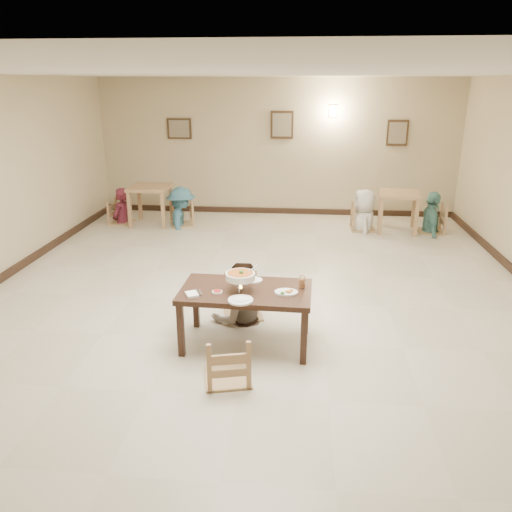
# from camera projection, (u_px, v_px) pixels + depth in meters

# --- Properties ---
(floor) EXTENTS (10.00, 10.00, 0.00)m
(floor) POSITION_uv_depth(u_px,v_px,m) (257.00, 302.00, 6.94)
(floor) COLOR beige
(floor) RESTS_ON ground
(ceiling) EXTENTS (10.00, 10.00, 0.00)m
(ceiling) POSITION_uv_depth(u_px,v_px,m) (258.00, 72.00, 5.95)
(ceiling) COLOR silver
(ceiling) RESTS_ON wall_back
(wall_back) EXTENTS (10.00, 0.00, 10.00)m
(wall_back) POSITION_uv_depth(u_px,v_px,m) (277.00, 148.00, 11.14)
(wall_back) COLOR #C0AE89
(wall_back) RESTS_ON floor
(wall_front) EXTENTS (10.00, 0.00, 10.00)m
(wall_front) POSITION_uv_depth(u_px,v_px,m) (132.00, 504.00, 1.75)
(wall_front) COLOR #C0AE89
(wall_front) RESTS_ON floor
(baseboard_back) EXTENTS (8.00, 0.06, 0.12)m
(baseboard_back) POSITION_uv_depth(u_px,v_px,m) (276.00, 211.00, 11.59)
(baseboard_back) COLOR black
(baseboard_back) RESTS_ON floor
(picture_a) EXTENTS (0.55, 0.04, 0.45)m
(picture_a) POSITION_uv_depth(u_px,v_px,m) (179.00, 129.00, 11.16)
(picture_a) COLOR #342415
(picture_a) RESTS_ON wall_back
(picture_b) EXTENTS (0.50, 0.04, 0.60)m
(picture_b) POSITION_uv_depth(u_px,v_px,m) (282.00, 125.00, 10.93)
(picture_b) COLOR #342415
(picture_b) RESTS_ON wall_back
(picture_c) EXTENTS (0.45, 0.04, 0.55)m
(picture_c) POSITION_uv_depth(u_px,v_px,m) (397.00, 133.00, 10.76)
(picture_c) COLOR #342415
(picture_c) RESTS_ON wall_back
(wall_sconce) EXTENTS (0.16, 0.05, 0.22)m
(wall_sconce) POSITION_uv_depth(u_px,v_px,m) (333.00, 111.00, 10.74)
(wall_sconce) COLOR #FFD88C
(wall_sconce) RESTS_ON wall_back
(main_table) EXTENTS (1.50, 0.87, 0.69)m
(main_table) POSITION_uv_depth(u_px,v_px,m) (246.00, 296.00, 5.64)
(main_table) COLOR #341F15
(main_table) RESTS_ON floor
(chair_far) EXTENTS (0.47, 0.47, 1.00)m
(chair_far) POSITION_uv_depth(u_px,v_px,m) (243.00, 280.00, 6.38)
(chair_far) COLOR tan
(chair_far) RESTS_ON floor
(chair_near) EXTENTS (0.47, 0.47, 1.00)m
(chair_near) POSITION_uv_depth(u_px,v_px,m) (227.00, 336.00, 4.98)
(chair_near) COLOR tan
(chair_near) RESTS_ON floor
(main_diner) EXTENTS (0.91, 0.82, 1.54)m
(main_diner) POSITION_uv_depth(u_px,v_px,m) (239.00, 263.00, 6.20)
(main_diner) COLOR gray
(main_diner) RESTS_ON floor
(curry_warmer) EXTENTS (0.37, 0.33, 0.30)m
(curry_warmer) POSITION_uv_depth(u_px,v_px,m) (240.00, 276.00, 5.51)
(curry_warmer) COLOR silver
(curry_warmer) RESTS_ON main_table
(rice_plate_far) EXTENTS (0.28, 0.28, 0.06)m
(rice_plate_far) POSITION_uv_depth(u_px,v_px,m) (251.00, 280.00, 5.84)
(rice_plate_far) COLOR white
(rice_plate_far) RESTS_ON main_table
(rice_plate_near) EXTENTS (0.27, 0.27, 0.06)m
(rice_plate_near) POSITION_uv_depth(u_px,v_px,m) (241.00, 300.00, 5.30)
(rice_plate_near) COLOR white
(rice_plate_near) RESTS_ON main_table
(fried_plate) EXTENTS (0.26, 0.26, 0.06)m
(fried_plate) POSITION_uv_depth(u_px,v_px,m) (286.00, 292.00, 5.50)
(fried_plate) COLOR white
(fried_plate) RESTS_ON main_table
(chili_dish) EXTENTS (0.12, 0.12, 0.02)m
(chili_dish) POSITION_uv_depth(u_px,v_px,m) (217.00, 292.00, 5.51)
(chili_dish) COLOR white
(chili_dish) RESTS_ON main_table
(napkin_cutlery) EXTENTS (0.21, 0.26, 0.03)m
(napkin_cutlery) POSITION_uv_depth(u_px,v_px,m) (192.00, 294.00, 5.44)
(napkin_cutlery) COLOR white
(napkin_cutlery) RESTS_ON main_table
(drink_glass) EXTENTS (0.07, 0.07, 0.14)m
(drink_glass) POSITION_uv_depth(u_px,v_px,m) (302.00, 282.00, 5.63)
(drink_glass) COLOR white
(drink_glass) RESTS_ON main_table
(bg_table_left) EXTENTS (0.84, 0.84, 0.82)m
(bg_table_left) POSITION_uv_depth(u_px,v_px,m) (150.00, 193.00, 10.50)
(bg_table_left) COLOR #A88059
(bg_table_left) RESTS_ON floor
(bg_table_right) EXTENTS (0.90, 0.90, 0.80)m
(bg_table_right) POSITION_uv_depth(u_px,v_px,m) (399.00, 199.00, 10.03)
(bg_table_right) COLOR #A88059
(bg_table_right) RESTS_ON floor
(bg_chair_ll) EXTENTS (0.46, 0.46, 0.98)m
(bg_chair_ll) POSITION_uv_depth(u_px,v_px,m) (121.00, 201.00, 10.63)
(bg_chair_ll) COLOR tan
(bg_chair_ll) RESTS_ON floor
(bg_chair_lr) EXTENTS (0.48, 0.48, 1.01)m
(bg_chair_lr) POSITION_uv_depth(u_px,v_px,m) (181.00, 202.00, 10.48)
(bg_chair_lr) COLOR tan
(bg_chair_lr) RESTS_ON floor
(bg_chair_rl) EXTENTS (0.48, 0.48, 1.02)m
(bg_chair_rl) POSITION_uv_depth(u_px,v_px,m) (364.00, 206.00, 10.16)
(bg_chair_rl) COLOR tan
(bg_chair_rl) RESTS_ON floor
(bg_chair_rr) EXTENTS (0.50, 0.50, 1.07)m
(bg_chair_rr) POSITION_uv_depth(u_px,v_px,m) (433.00, 206.00, 9.99)
(bg_chair_rr) COLOR tan
(bg_chair_rr) RESTS_ON floor
(bg_diner_a) EXTENTS (0.48, 0.63, 1.55)m
(bg_diner_a) POSITION_uv_depth(u_px,v_px,m) (119.00, 188.00, 10.53)
(bg_diner_a) COLOR #591B2A
(bg_diner_a) RESTS_ON floor
(bg_diner_b) EXTENTS (0.82, 1.16, 1.64)m
(bg_diner_b) POSITION_uv_depth(u_px,v_px,m) (180.00, 187.00, 10.38)
(bg_diner_b) COLOR teal
(bg_diner_b) RESTS_ON floor
(bg_diner_c) EXTENTS (0.57, 0.84, 1.68)m
(bg_diner_c) POSITION_uv_depth(u_px,v_px,m) (366.00, 189.00, 10.05)
(bg_diner_c) COLOR silver
(bg_diner_c) RESTS_ON floor
(bg_diner_d) EXTENTS (0.45, 1.00, 1.67)m
(bg_diner_d) POSITION_uv_depth(u_px,v_px,m) (435.00, 192.00, 9.89)
(bg_diner_d) COLOR #55958A
(bg_diner_d) RESTS_ON floor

